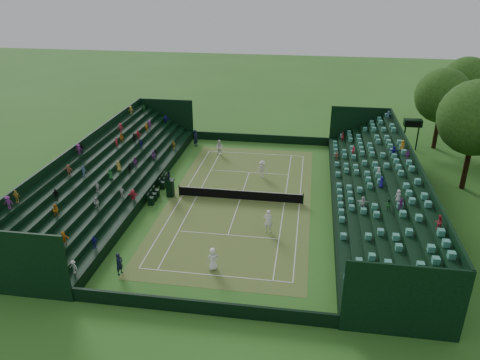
% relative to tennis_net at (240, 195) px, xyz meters
% --- Properties ---
extents(ground, '(160.00, 160.00, 0.00)m').
position_rel_tennis_net_xyz_m(ground, '(0.00, 0.00, -0.53)').
color(ground, '#306921').
rests_on(ground, ground).
extents(court_surface, '(12.97, 26.77, 0.01)m').
position_rel_tennis_net_xyz_m(court_surface, '(0.00, 0.00, -0.52)').
color(court_surface, '#3C802A').
rests_on(court_surface, ground).
extents(perimeter_wall_north, '(17.17, 0.20, 1.00)m').
position_rel_tennis_net_xyz_m(perimeter_wall_north, '(0.00, 15.88, -0.03)').
color(perimeter_wall_north, black).
rests_on(perimeter_wall_north, ground).
extents(perimeter_wall_south, '(17.17, 0.20, 1.00)m').
position_rel_tennis_net_xyz_m(perimeter_wall_south, '(0.00, -15.88, -0.03)').
color(perimeter_wall_south, black).
rests_on(perimeter_wall_south, ground).
extents(perimeter_wall_east, '(0.20, 31.77, 1.00)m').
position_rel_tennis_net_xyz_m(perimeter_wall_east, '(8.48, 0.00, -0.03)').
color(perimeter_wall_east, black).
rests_on(perimeter_wall_east, ground).
extents(perimeter_wall_west, '(0.20, 31.77, 1.00)m').
position_rel_tennis_net_xyz_m(perimeter_wall_west, '(-8.48, 0.00, -0.03)').
color(perimeter_wall_west, black).
rests_on(perimeter_wall_west, ground).
extents(north_grandstand, '(6.60, 32.00, 4.90)m').
position_rel_tennis_net_xyz_m(north_grandstand, '(12.66, 0.00, 1.02)').
color(north_grandstand, black).
rests_on(north_grandstand, ground).
extents(south_grandstand, '(6.60, 32.00, 4.90)m').
position_rel_tennis_net_xyz_m(south_grandstand, '(-12.66, 0.00, 1.02)').
color(south_grandstand, black).
rests_on(south_grandstand, ground).
extents(tennis_net, '(11.67, 0.10, 1.06)m').
position_rel_tennis_net_xyz_m(tennis_net, '(0.00, 0.00, 0.00)').
color(tennis_net, black).
rests_on(tennis_net, ground).
extents(scoreboard_tower, '(2.00, 1.00, 3.70)m').
position_rel_tennis_net_xyz_m(scoreboard_tower, '(17.75, 16.00, 2.62)').
color(scoreboard_tower, black).
rests_on(scoreboard_tower, ground).
extents(umpire_chair, '(0.81, 0.81, 2.54)m').
position_rel_tennis_net_xyz_m(umpire_chair, '(-6.58, -0.28, 0.56)').
color(umpire_chair, black).
rests_on(umpire_chair, ground).
extents(courtside_chairs, '(0.50, 5.47, 1.08)m').
position_rel_tennis_net_xyz_m(courtside_chairs, '(-7.82, 0.27, -0.12)').
color(courtside_chairs, black).
rests_on(courtside_chairs, ground).
extents(player_near_west, '(1.00, 0.86, 1.74)m').
position_rel_tennis_net_xyz_m(player_near_west, '(-0.22, -11.19, 0.34)').
color(player_near_west, white).
rests_on(player_near_west, ground).
extents(player_near_east, '(0.74, 0.49, 2.01)m').
position_rel_tennis_net_xyz_m(player_near_east, '(3.13, -5.40, 0.48)').
color(player_near_east, white).
rests_on(player_near_east, ground).
extents(player_far_west, '(1.07, 0.97, 1.80)m').
position_rel_tennis_net_xyz_m(player_far_west, '(-4.04, 10.89, 0.38)').
color(player_far_west, white).
rests_on(player_far_west, ground).
extents(player_far_east, '(1.31, 0.99, 1.80)m').
position_rel_tennis_net_xyz_m(player_far_east, '(1.46, 5.43, 0.37)').
color(player_far_east, white).
rests_on(player_far_east, ground).
extents(line_judge_north, '(0.67, 0.85, 2.03)m').
position_rel_tennis_net_xyz_m(line_judge_north, '(-7.41, 13.35, 0.49)').
color(line_judge_north, black).
rests_on(line_judge_north, ground).
extents(line_judge_south, '(0.59, 0.70, 1.64)m').
position_rel_tennis_net_xyz_m(line_judge_south, '(-6.55, -12.66, 0.29)').
color(line_judge_south, black).
rests_on(line_judge_south, ground).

